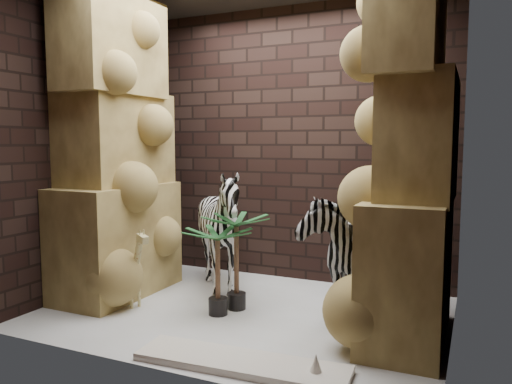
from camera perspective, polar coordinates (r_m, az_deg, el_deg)
The scene contains 13 objects.
floor at distance 4.57m, azimuth -1.57°, elevation -13.74°, with size 3.50×3.50×0.00m, color white.
wall_back at distance 5.46m, azimuth 4.13°, elevation 5.46°, with size 3.50×3.50×0.00m, color black.
wall_front at distance 3.23m, azimuth -11.38°, elevation 5.23°, with size 3.50×3.50×0.00m, color black.
wall_left at distance 5.31m, azimuth -18.94°, elevation 5.17°, with size 3.00×3.00×0.00m, color black.
wall_right at distance 3.88m, azimuth 22.42°, elevation 4.97°, with size 3.00×3.00×0.00m, color black.
rock_pillar_left at distance 5.08m, azimuth -16.04°, elevation 5.24°, with size 0.68×1.30×3.00m, color tan, non-canonical shape.
rock_pillar_right at distance 3.91m, azimuth 17.56°, elevation 5.14°, with size 0.58×1.25×3.00m, color tan, non-canonical shape.
zebra_right at distance 4.47m, azimuth 9.32°, elevation -5.55°, with size 0.60×1.11×1.31m, color white.
zebra_left at distance 5.04m, azimuth -4.08°, elevation -5.19°, with size 1.02×1.26×1.14m, color white.
giraffe_toy at distance 4.80m, azimuth -14.42°, elevation -8.18°, with size 0.40×0.13×0.77m, color #D2C783, non-canonical shape.
palm_front at distance 4.54m, azimuth -2.28°, elevation -8.06°, with size 0.36×0.36×0.88m, color #194828, non-canonical shape.
palm_back at distance 4.41m, azimuth -4.44°, elevation -9.13°, with size 0.36×0.36×0.79m, color #194828, non-canonical shape.
surfboard at distance 3.56m, azimuth -1.74°, elevation -19.15°, with size 1.49×0.37×0.05m, color white.
Camera 1 is at (1.88, -3.88, 1.52)m, focal length 34.55 mm.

